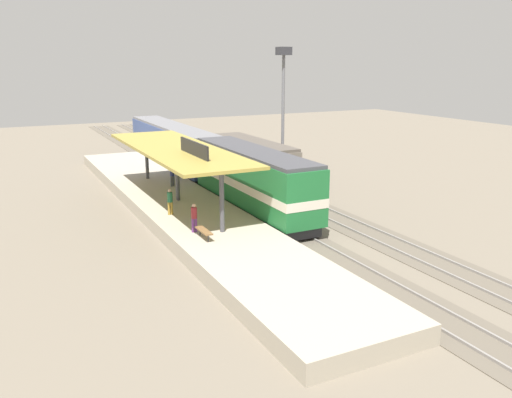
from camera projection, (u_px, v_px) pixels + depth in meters
The scene contains 13 objects.
ground_plane at pixel (261, 202), 40.68m from camera, with size 120.00×120.00×0.00m, color #706656.
track_near at pixel (237, 204), 39.81m from camera, with size 3.20×110.00×0.16m.
track_far at pixel (290, 197), 41.80m from camera, with size 3.20×110.00×0.16m.
platform at pixel (178, 206), 37.70m from camera, with size 6.00×44.00×0.90m, color #A89E89.
station_canopy at pixel (177, 150), 36.58m from camera, with size 5.20×18.00×4.70m.
platform_bench at pixel (204, 231), 29.37m from camera, with size 0.44×1.70×0.50m.
locomotive at pixel (253, 181), 36.83m from camera, with size 2.93×14.43×4.44m.
passenger_carriage_single at pixel (173, 146), 52.41m from camera, with size 2.90×20.00×4.24m.
freight_car at pixel (253, 160), 46.94m from camera, with size 2.80×12.00×3.54m.
light_mast at pixel (283, 85), 47.03m from camera, with size 1.10×1.10×11.70m.
person_waiting at pixel (172, 175), 41.48m from camera, with size 0.34×0.34×1.71m.
person_walking at pixel (194, 216), 30.36m from camera, with size 0.34×0.34×1.71m.
person_boarding at pixel (170, 200), 33.82m from camera, with size 0.34×0.34×1.71m.
Camera 1 is at (-15.95, -34.96, 10.52)m, focal length 37.04 mm.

